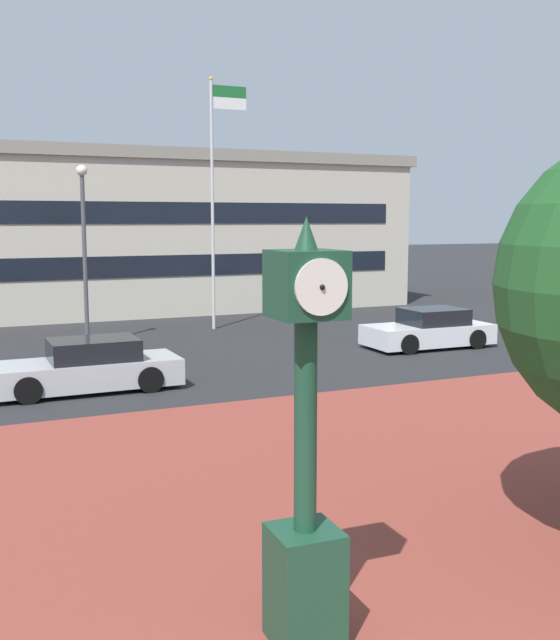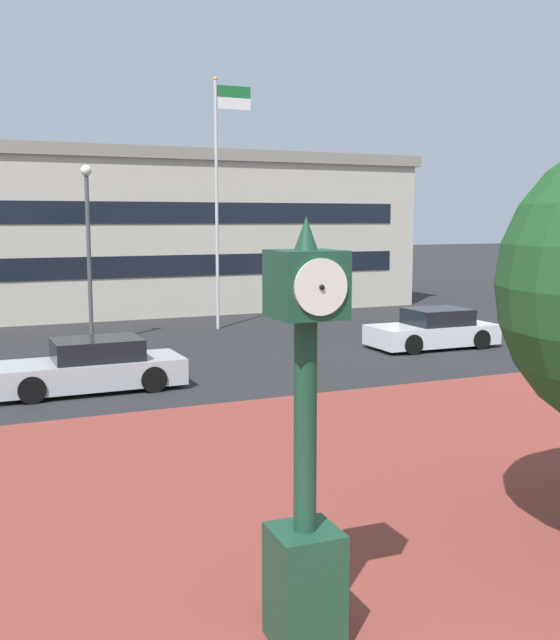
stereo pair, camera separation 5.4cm
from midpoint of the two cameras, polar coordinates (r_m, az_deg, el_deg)
plaza_brick_paving at (r=9.25m, az=-1.67°, el=-19.31°), size 44.00×16.59×0.01m
street_clock at (r=7.44m, az=2.12°, el=-11.51°), size 0.68×0.76×4.23m
car_street_near at (r=25.14m, az=11.61°, el=-0.77°), size 4.20×2.01×1.28m
car_street_far at (r=19.06m, az=-14.10°, el=-3.52°), size 4.59×1.85×1.28m
flagpole_primary at (r=28.75m, az=-4.56°, el=10.03°), size 1.46×0.14×9.39m
civic_building at (r=38.86m, az=-13.06°, el=6.61°), size 27.42×14.80×7.17m
street_lamp_post at (r=25.56m, az=-14.29°, el=6.29°), size 0.36×0.36×5.93m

